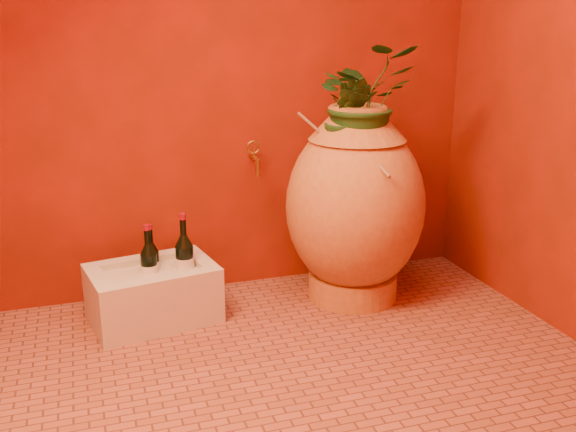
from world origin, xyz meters
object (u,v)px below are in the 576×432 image
object	(u,v)px
stone_basin	(153,295)
wine_bottle_a	(185,261)
wine_bottle_b	(152,264)
wine_bottle_c	(149,268)
amphora	(355,205)
wall_tap	(254,156)

from	to	relation	value
stone_basin	wine_bottle_a	world-z (taller)	wine_bottle_a
wine_bottle_b	wine_bottle_c	bearing A→B (deg)	-107.27
stone_basin	wine_bottle_b	distance (m)	0.14
wine_bottle_c	stone_basin	bearing A→B (deg)	-40.06
stone_basin	wine_bottle_b	size ratio (longest dim) A/B	2.05
amphora	wine_bottle_a	xyz separation A→B (m)	(-0.82, 0.05, -0.21)
stone_basin	wine_bottle_b	xyz separation A→B (m)	(0.01, 0.07, 0.12)
wine_bottle_a	wall_tap	distance (m)	0.62
amphora	wine_bottle_b	world-z (taller)	amphora
wine_bottle_c	wine_bottle_b	bearing A→B (deg)	72.73
wine_bottle_a	stone_basin	bearing A→B (deg)	-175.83
wine_bottle_c	wall_tap	size ratio (longest dim) A/B	1.94
amphora	wine_bottle_b	bearing A→B (deg)	173.55
amphora	wine_bottle_c	world-z (taller)	amphora
amphora	stone_basin	distance (m)	1.04
wine_bottle_b	wine_bottle_c	xyz separation A→B (m)	(-0.02, -0.06, 0.01)
amphora	stone_basin	world-z (taller)	amphora
wine_bottle_a	wine_bottle_b	xyz separation A→B (m)	(-0.14, 0.06, -0.02)
amphora	wall_tap	world-z (taller)	amphora
wine_bottle_c	wine_bottle_a	bearing A→B (deg)	1.32
amphora	wine_bottle_c	size ratio (longest dim) A/B	3.02
stone_basin	wine_bottle_a	xyz separation A→B (m)	(0.15, 0.01, 0.14)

